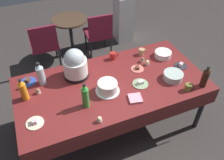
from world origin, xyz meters
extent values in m
plane|color=#383330|center=(0.00, 0.00, 0.00)|extent=(9.00, 9.00, 0.00)
cube|color=maroon|center=(0.00, 0.00, 0.73)|extent=(2.20, 1.10, 0.04)
cylinder|color=black|center=(1.02, -0.47, 0.35)|extent=(0.06, 0.06, 0.71)
cylinder|color=black|center=(-1.02, 0.47, 0.35)|extent=(0.06, 0.06, 0.71)
cylinder|color=black|center=(1.02, 0.47, 0.35)|extent=(0.06, 0.06, 0.71)
cube|color=maroon|center=(0.00, -0.55, 0.62)|extent=(2.20, 0.01, 0.18)
cube|color=maroon|center=(0.00, 0.55, 0.62)|extent=(2.20, 0.01, 0.18)
cylinder|color=silver|center=(-0.10, -0.10, 0.76)|extent=(0.27, 0.27, 0.01)
cylinder|color=white|center=(-0.10, -0.10, 0.82)|extent=(0.22, 0.22, 0.11)
cylinder|color=white|center=(-0.10, -0.10, 0.88)|extent=(0.22, 0.22, 0.01)
cylinder|color=black|center=(-0.34, 0.28, 0.77)|extent=(0.29, 0.29, 0.04)
cylinder|color=white|center=(-0.34, 0.28, 0.89)|extent=(0.28, 0.28, 0.19)
sphere|color=#B2BCC1|center=(-0.34, 0.28, 1.00)|extent=(0.24, 0.24, 0.24)
cylinder|color=#B2C6BC|center=(0.69, -0.20, 0.79)|extent=(0.23, 0.23, 0.09)
cylinder|color=silver|center=(0.82, 0.23, 0.79)|extent=(0.22, 0.22, 0.07)
cylinder|color=#8CA87F|center=(0.30, -0.14, 0.75)|extent=(0.18, 0.18, 0.01)
cube|color=white|center=(0.30, -0.14, 0.78)|extent=(0.06, 0.05, 0.04)
cylinder|color=#2D4CB2|center=(-0.90, 0.39, 0.75)|extent=(0.18, 0.18, 0.01)
cube|color=brown|center=(-0.90, 0.39, 0.78)|extent=(0.07, 0.08, 0.04)
cylinder|color=beige|center=(-0.92, -0.25, 0.75)|extent=(0.18, 0.18, 0.01)
cube|color=beige|center=(-0.92, -0.25, 0.78)|extent=(0.05, 0.06, 0.05)
cylinder|color=#E07266|center=(0.39, 0.12, 0.75)|extent=(0.16, 0.16, 0.01)
cube|color=brown|center=(0.39, 0.12, 0.78)|extent=(0.05, 0.06, 0.04)
cylinder|color=#2D2D33|center=(0.92, -0.04, 0.75)|extent=(0.16, 0.16, 0.01)
cube|color=beige|center=(0.92, -0.04, 0.78)|extent=(0.07, 0.07, 0.04)
cylinder|color=beige|center=(-0.82, 0.16, 0.77)|extent=(0.05, 0.05, 0.03)
sphere|color=brown|center=(-0.82, 0.16, 0.79)|extent=(0.05, 0.05, 0.05)
cylinder|color=beige|center=(-0.33, -0.47, 0.77)|extent=(0.05, 0.05, 0.03)
sphere|color=beige|center=(-0.33, -0.47, 0.79)|extent=(0.05, 0.05, 0.05)
cylinder|color=beige|center=(0.52, 0.23, 0.77)|extent=(0.05, 0.05, 0.03)
sphere|color=brown|center=(0.52, 0.23, 0.79)|extent=(0.05, 0.05, 0.05)
cylinder|color=beige|center=(0.54, 0.15, 0.77)|extent=(0.05, 0.05, 0.03)
sphere|color=beige|center=(0.54, 0.15, 0.79)|extent=(0.05, 0.05, 0.05)
cylinder|color=silver|center=(-0.74, 0.31, 0.86)|extent=(0.09, 0.09, 0.23)
cone|color=silver|center=(-0.74, 0.31, 1.00)|extent=(0.08, 0.08, 0.05)
cylinder|color=black|center=(-0.74, 0.31, 1.03)|extent=(0.04, 0.04, 0.02)
cylinder|color=#33190F|center=(0.94, -0.43, 0.85)|extent=(0.08, 0.08, 0.21)
cone|color=#33190F|center=(0.94, -0.43, 0.98)|extent=(0.07, 0.07, 0.05)
cylinder|color=black|center=(0.94, -0.43, 1.02)|extent=(0.03, 0.03, 0.02)
cylinder|color=green|center=(-0.38, -0.22, 0.87)|extent=(0.07, 0.07, 0.24)
cone|color=green|center=(-0.38, -0.22, 1.01)|extent=(0.07, 0.07, 0.05)
cylinder|color=black|center=(-0.38, -0.22, 1.05)|extent=(0.03, 0.03, 0.02)
cylinder|color=orange|center=(-0.95, 0.13, 0.85)|extent=(0.08, 0.08, 0.21)
cone|color=orange|center=(-0.95, 0.13, 0.98)|extent=(0.07, 0.07, 0.05)
cylinder|color=black|center=(-0.95, 0.13, 1.02)|extent=(0.04, 0.04, 0.02)
cylinder|color=#B2231E|center=(0.19, 0.43, 0.80)|extent=(0.08, 0.08, 0.10)
torus|color=#B2231E|center=(0.24, 0.43, 0.80)|extent=(0.06, 0.01, 0.06)
cylinder|color=olive|center=(0.74, -0.43, 0.79)|extent=(0.07, 0.07, 0.09)
torus|color=olive|center=(0.79, -0.43, 0.80)|extent=(0.06, 0.01, 0.06)
cylinder|color=tan|center=(0.58, 0.38, 0.79)|extent=(0.08, 0.08, 0.08)
torus|color=tan|center=(0.63, 0.38, 0.80)|extent=(0.05, 0.01, 0.05)
cube|color=pink|center=(0.13, -0.33, 0.76)|extent=(0.17, 0.17, 0.02)
cube|color=maroon|center=(-0.55, 1.65, 0.42)|extent=(0.44, 0.44, 0.05)
cube|color=maroon|center=(-0.55, 1.45, 0.65)|extent=(0.42, 0.04, 0.40)
cylinder|color=black|center=(-0.36, 1.84, 0.20)|extent=(0.03, 0.03, 0.40)
cylinder|color=black|center=(-0.74, 1.84, 0.20)|extent=(0.03, 0.03, 0.40)
cylinder|color=black|center=(-0.36, 1.46, 0.20)|extent=(0.03, 0.03, 0.40)
cylinder|color=black|center=(-0.74, 1.46, 0.20)|extent=(0.03, 0.03, 0.40)
cube|color=maroon|center=(0.40, 1.65, 0.42)|extent=(0.46, 0.46, 0.05)
cube|color=maroon|center=(0.39, 1.45, 0.65)|extent=(0.42, 0.06, 0.40)
cylinder|color=black|center=(0.60, 1.83, 0.20)|extent=(0.03, 0.03, 0.40)
cylinder|color=black|center=(0.22, 1.85, 0.20)|extent=(0.03, 0.03, 0.40)
cylinder|color=black|center=(0.58, 1.45, 0.20)|extent=(0.03, 0.03, 0.40)
cylinder|color=black|center=(0.20, 1.47, 0.20)|extent=(0.03, 0.03, 0.40)
cylinder|color=#473323|center=(-0.05, 1.80, 0.70)|extent=(0.60, 0.60, 0.03)
cylinder|color=black|center=(-0.05, 1.80, 0.35)|extent=(0.06, 0.06, 0.67)
cylinder|color=black|center=(-0.05, 1.80, 0.01)|extent=(0.44, 0.44, 0.02)
cube|color=silver|center=(1.03, 1.92, 0.45)|extent=(0.32, 0.32, 0.90)
camera|label=1|loc=(-0.75, -1.83, 2.58)|focal=37.28mm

